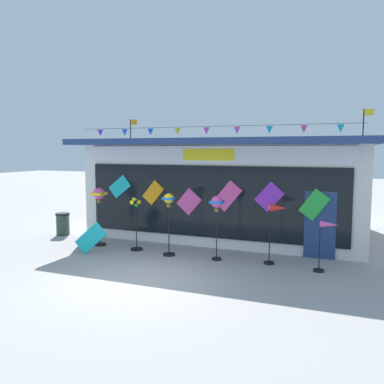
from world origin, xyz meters
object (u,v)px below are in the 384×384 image
object	(u,v)px
wind_spinner_far_left	(99,200)
trash_bin	(63,224)
wind_spinner_far_right	(326,236)
display_kite_on_ground	(91,238)
kite_shop_building	(233,186)
wind_spinner_right	(276,218)
wind_spinner_left	(136,224)
wind_spinner_center_left	(169,209)
wind_spinner_center_right	(217,208)

from	to	relation	value
wind_spinner_far_left	trash_bin	distance (m)	2.65
wind_spinner_far_right	display_kite_on_ground	distance (m)	6.91
kite_shop_building	wind_spinner_far_right	bearing A→B (deg)	-48.41
kite_shop_building	display_kite_on_ground	distance (m)	5.99
wind_spinner_far_left	trash_bin	world-z (taller)	wind_spinner_far_left
kite_shop_building	wind_spinner_right	xyz separation A→B (m)	(2.40, -4.00, -0.49)
wind_spinner_left	wind_spinner_right	size ratio (longest dim) A/B	0.99
kite_shop_building	wind_spinner_left	world-z (taller)	kite_shop_building
wind_spinner_center_left	trash_bin	xyz separation A→B (m)	(-4.97, 1.16, -0.99)
wind_spinner_right	trash_bin	xyz separation A→B (m)	(-8.15, 0.94, -0.89)
wind_spinner_far_left	wind_spinner_right	distance (m)	5.91
wind_spinner_center_right	wind_spinner_right	size ratio (longest dim) A/B	1.09
wind_spinner_center_left	display_kite_on_ground	world-z (taller)	wind_spinner_center_left
trash_bin	wind_spinner_right	bearing A→B (deg)	-6.60
wind_spinner_far_right	trash_bin	size ratio (longest dim) A/B	1.63
wind_spinner_left	wind_spinner_far_right	xyz separation A→B (m)	(5.77, -0.18, 0.11)
wind_spinner_far_left	wind_spinner_left	xyz separation A→B (m)	(1.47, -0.12, -0.70)
wind_spinner_left	wind_spinner_center_left	size ratio (longest dim) A/B	0.90
wind_spinner_right	trash_bin	size ratio (longest dim) A/B	2.05
kite_shop_building	trash_bin	size ratio (longest dim) A/B	12.00
wind_spinner_right	wind_spinner_far_right	xyz separation A→B (m)	(1.34, -0.21, -0.35)
wind_spinner_far_left	display_kite_on_ground	world-z (taller)	wind_spinner_far_left
wind_spinner_center_right	kite_shop_building	bearing A→B (deg)	99.75
wind_spinner_right	wind_spinner_far_right	bearing A→B (deg)	-8.83
wind_spinner_left	kite_shop_building	bearing A→B (deg)	63.24
display_kite_on_ground	trash_bin	bearing A→B (deg)	144.52
wind_spinner_far_right	wind_spinner_right	bearing A→B (deg)	171.17
wind_spinner_center_left	trash_bin	size ratio (longest dim) A/B	2.27
kite_shop_building	wind_spinner_far_right	size ratio (longest dim) A/B	7.37
trash_bin	wind_spinner_center_left	bearing A→B (deg)	-13.18
wind_spinner_center_left	display_kite_on_ground	distance (m)	2.60
wind_spinner_far_left	wind_spinner_center_left	xyz separation A→B (m)	(2.72, -0.31, -0.13)
wind_spinner_far_left	wind_spinner_left	size ratio (longest dim) A/B	1.14
kite_shop_building	wind_spinner_far_right	xyz separation A→B (m)	(3.74, -4.21, -0.84)
wind_spinner_left	wind_spinner_far_right	distance (m)	5.78
wind_spinner_left	wind_spinner_center_right	world-z (taller)	wind_spinner_center_right
wind_spinner_far_left	wind_spinner_center_right	size ratio (longest dim) A/B	1.03
wind_spinner_left	wind_spinner_center_left	bearing A→B (deg)	-8.64
wind_spinner_left	wind_spinner_far_left	bearing A→B (deg)	175.15
kite_shop_building	wind_spinner_right	size ratio (longest dim) A/B	5.85
wind_spinner_far_left	wind_spinner_far_right	distance (m)	7.27
kite_shop_building	wind_spinner_center_right	xyz separation A→B (m)	(0.71, -4.16, -0.26)
wind_spinner_center_right	wind_spinner_far_right	xyz separation A→B (m)	(3.02, -0.05, -0.58)
wind_spinner_center_right	wind_spinner_center_left	bearing A→B (deg)	-177.44
wind_spinner_left	trash_bin	xyz separation A→B (m)	(-3.72, 0.97, -0.42)
kite_shop_building	display_kite_on_ground	size ratio (longest dim) A/B	10.84
wind_spinner_far_left	wind_spinner_right	size ratio (longest dim) A/B	1.13
kite_shop_building	wind_spinner_center_left	distance (m)	4.32
wind_spinner_far_left	wind_spinner_center_right	xyz separation A→B (m)	(4.22, -0.25, 0.00)
wind_spinner_left	wind_spinner_right	xyz separation A→B (m)	(4.43, 0.03, 0.47)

